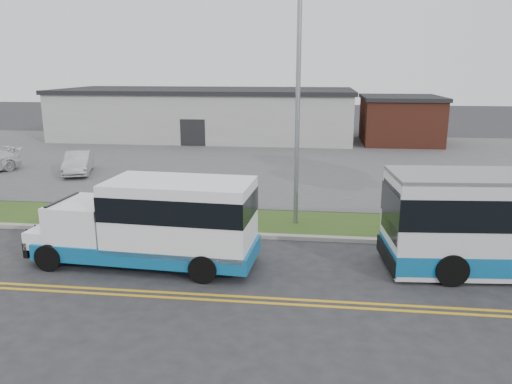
# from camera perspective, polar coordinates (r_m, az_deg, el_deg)

# --- Properties ---
(ground) EXTENTS (140.00, 140.00, 0.00)m
(ground) POSITION_cam_1_polar(r_m,az_deg,el_deg) (17.91, -5.59, -6.16)
(ground) COLOR #28282B
(ground) RESTS_ON ground
(lane_line_north) EXTENTS (70.00, 0.12, 0.01)m
(lane_line_north) POSITION_cam_1_polar(r_m,az_deg,el_deg) (14.47, -8.93, -11.34)
(lane_line_north) COLOR gold
(lane_line_north) RESTS_ON ground
(lane_line_south) EXTENTS (70.00, 0.12, 0.01)m
(lane_line_south) POSITION_cam_1_polar(r_m,az_deg,el_deg) (14.21, -9.27, -11.85)
(lane_line_south) COLOR gold
(lane_line_south) RESTS_ON ground
(curb) EXTENTS (80.00, 0.30, 0.15)m
(curb) POSITION_cam_1_polar(r_m,az_deg,el_deg) (18.90, -4.87, -4.80)
(curb) COLOR #9E9B93
(curb) RESTS_ON ground
(verge) EXTENTS (80.00, 3.30, 0.10)m
(verge) POSITION_cam_1_polar(r_m,az_deg,el_deg) (20.58, -3.85, -3.26)
(verge) COLOR #36501A
(verge) RESTS_ON ground
(parking_lot) EXTENTS (80.00, 25.00, 0.10)m
(parking_lot) POSITION_cam_1_polar(r_m,az_deg,el_deg) (34.15, 0.57, 3.75)
(parking_lot) COLOR #4C4C4F
(parking_lot) RESTS_ON ground
(commercial_building) EXTENTS (25.40, 10.40, 4.35)m
(commercial_building) POSITION_cam_1_polar(r_m,az_deg,el_deg) (44.65, -5.72, 8.89)
(commercial_building) COLOR #9E9E99
(commercial_building) RESTS_ON ground
(brick_wing) EXTENTS (6.30, 7.30, 3.90)m
(brick_wing) POSITION_cam_1_polar(r_m,az_deg,el_deg) (43.13, 16.12, 7.94)
(brick_wing) COLOR brown
(brick_wing) RESTS_ON ground
(streetlight_near) EXTENTS (0.35, 1.53, 9.50)m
(streetlight_near) POSITION_cam_1_polar(r_m,az_deg,el_deg) (19.15, 4.81, 11.21)
(streetlight_near) COLOR gray
(streetlight_near) RESTS_ON verge
(shuttle_bus) EXTENTS (7.42, 2.83, 2.79)m
(shuttle_bus) POSITION_cam_1_polar(r_m,az_deg,el_deg) (16.04, -11.01, -3.17)
(shuttle_bus) COLOR #0D5A92
(shuttle_bus) RESTS_ON ground
(parked_car_a) EXTENTS (2.53, 4.13, 1.29)m
(parked_car_a) POSITION_cam_1_polar(r_m,az_deg,el_deg) (30.99, -19.65, 3.17)
(parked_car_a) COLOR #AFB1B6
(parked_car_a) RESTS_ON parking_lot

